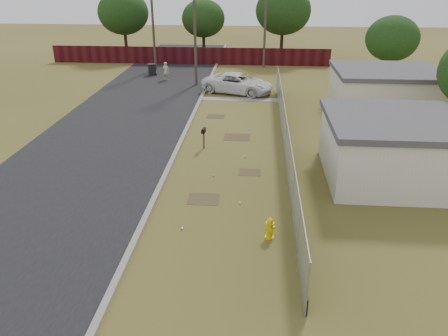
# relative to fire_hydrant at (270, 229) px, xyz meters

# --- Properties ---
(ground) EXTENTS (120.00, 120.00, 0.00)m
(ground) POSITION_rel_fire_hydrant_xyz_m (-2.11, 7.89, -0.42)
(ground) COLOR olive
(ground) RESTS_ON ground
(street) EXTENTS (15.10, 60.00, 0.12)m
(street) POSITION_rel_fire_hydrant_xyz_m (-8.86, 15.94, -0.41)
(street) COLOR black
(street) RESTS_ON ground
(chainlink_fence) EXTENTS (0.10, 27.06, 2.02)m
(chainlink_fence) POSITION_rel_fire_hydrant_xyz_m (1.01, 8.91, 0.38)
(chainlink_fence) COLOR #919599
(chainlink_fence) RESTS_ON ground
(privacy_fence) EXTENTS (30.00, 0.12, 1.80)m
(privacy_fence) POSITION_rel_fire_hydrant_xyz_m (-8.11, 32.89, 0.48)
(privacy_fence) COLOR #470F15
(privacy_fence) RESTS_ON ground
(utility_poles) EXTENTS (12.60, 8.24, 9.00)m
(utility_poles) POSITION_rel_fire_hydrant_xyz_m (-5.77, 28.56, 4.27)
(utility_poles) COLOR #4B3C32
(utility_poles) RESTS_ON ground
(houses) EXTENTS (9.30, 17.24, 3.10)m
(houses) POSITION_rel_fire_hydrant_xyz_m (7.59, 11.02, 1.14)
(houses) COLOR silver
(houses) RESTS_ON ground
(horizon_trees) EXTENTS (33.32, 31.94, 7.78)m
(horizon_trees) POSITION_rel_fire_hydrant_xyz_m (-1.27, 31.45, 4.21)
(horizon_trees) COLOR black
(horizon_trees) RESTS_ON ground
(fire_hydrant) EXTENTS (0.46, 0.46, 0.90)m
(fire_hydrant) POSITION_rel_fire_hydrant_xyz_m (0.00, 0.00, 0.00)
(fire_hydrant) COLOR #DFBE0B
(fire_hydrant) RESTS_ON ground
(mailbox) EXTENTS (0.23, 0.54, 1.23)m
(mailbox) POSITION_rel_fire_hydrant_xyz_m (-3.62, 8.95, 0.55)
(mailbox) COLOR brown
(mailbox) RESTS_ON ground
(pickup_truck) EXTENTS (6.35, 4.37, 1.61)m
(pickup_truck) POSITION_rel_fire_hydrant_xyz_m (-2.28, 21.42, 0.38)
(pickup_truck) COLOR white
(pickup_truck) RESTS_ON ground
(pedestrian) EXTENTS (0.69, 0.55, 1.65)m
(pedestrian) POSITION_rel_fire_hydrant_xyz_m (-9.14, 25.48, 0.40)
(pedestrian) COLOR #C5B990
(pedestrian) RESTS_ON ground
(trash_bin) EXTENTS (0.95, 0.92, 1.08)m
(trash_bin) POSITION_rel_fire_hydrant_xyz_m (-10.91, 27.39, 0.13)
(trash_bin) COLOR black
(trash_bin) RESTS_ON ground
(scattered_litter) EXTENTS (2.46, 12.14, 0.07)m
(scattered_litter) POSITION_rel_fire_hydrant_xyz_m (-1.94, 5.68, -0.38)
(scattered_litter) COLOR beige
(scattered_litter) RESTS_ON ground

